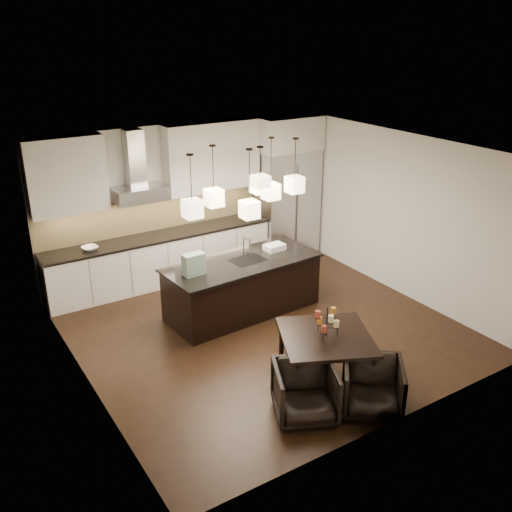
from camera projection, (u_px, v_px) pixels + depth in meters
floor at (263, 328)px, 8.96m from camera, size 5.50×5.50×0.02m
ceiling at (264, 150)px, 7.89m from camera, size 5.50×5.50×0.02m
wall_back at (182, 199)px, 10.58m from camera, size 5.50×0.02×2.80m
wall_front at (400, 321)px, 6.27m from camera, size 5.50×0.02×2.80m
wall_left at (77, 288)px, 7.06m from camera, size 0.02×5.50×2.80m
wall_right at (398, 214)px, 9.79m from camera, size 0.02×5.50×2.80m
refrigerator at (286, 203)px, 11.45m from camera, size 1.20×0.72×2.15m
fridge_panel at (288, 133)px, 10.91m from camera, size 1.26×0.72×0.65m
lower_cabinets at (162, 260)px, 10.38m from camera, size 4.21×0.62×0.88m
countertop at (160, 236)px, 10.21m from camera, size 4.21×0.66×0.04m
backsplash at (152, 214)px, 10.31m from camera, size 4.21×0.02×0.63m
upper_cab_left at (66, 176)px, 9.10m from camera, size 1.25×0.35×1.25m
upper_cab_right at (212, 156)px, 10.41m from camera, size 1.85×0.35×1.25m
hood_canopy at (140, 194)px, 9.78m from camera, size 0.90×0.52×0.24m
hood_chimney at (134, 158)px, 9.64m from camera, size 0.30×0.28×0.96m
fruit_bowl at (90, 248)px, 9.51m from camera, size 0.30×0.30×0.06m
island_body at (242, 288)px, 9.30m from camera, size 2.52×1.13×0.87m
island_top at (242, 262)px, 9.13m from camera, size 2.60×1.22×0.04m
faucet at (244, 247)px, 9.18m from camera, size 0.11×0.24×0.37m
tote_bag at (194, 264)px, 8.57m from camera, size 0.35×0.20×0.34m
food_container at (274, 247)px, 9.54m from camera, size 0.35×0.26×0.10m
dining_table at (325, 358)px, 7.51m from camera, size 1.53×1.53×0.69m
candelabra at (327, 322)px, 7.30m from camera, size 0.44×0.44×0.40m
candle_a at (336, 324)px, 7.33m from camera, size 0.09×0.09×0.09m
candle_b at (320, 321)px, 7.41m from camera, size 0.09×0.09×0.09m
candle_c at (324, 329)px, 7.21m from camera, size 0.09×0.09×0.09m
candle_d at (333, 311)px, 7.35m from camera, size 0.09×0.09×0.09m
candle_e at (318, 314)px, 7.27m from camera, size 0.09×0.09×0.09m
candle_f at (331, 319)px, 7.16m from camera, size 0.09×0.09×0.09m
armchair_left at (305, 392)px, 6.83m from camera, size 0.98×0.99×0.68m
armchair_right at (373, 387)px, 6.94m from camera, size 1.02×1.02×0.67m
pendant_a at (192, 209)px, 7.99m from camera, size 0.24×0.24×0.26m
pendant_b at (214, 198)px, 8.57m from camera, size 0.24×0.24×0.26m
pendant_c at (260, 184)px, 8.38m from camera, size 0.24×0.24×0.26m
pendant_d at (271, 191)px, 9.16m from camera, size 0.24×0.24×0.26m
pendant_e at (295, 185)px, 9.04m from camera, size 0.24×0.24×0.26m
pendant_f at (249, 209)px, 8.36m from camera, size 0.24×0.24×0.26m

